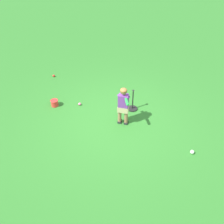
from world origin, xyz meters
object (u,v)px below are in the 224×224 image
Objects in this scene: play_ball_midfield at (80,104)px; toy_bucket at (55,103)px; batting_tee at (132,106)px; child_batter at (124,103)px; play_ball_near_batter at (54,76)px; play_ball_behind_batter at (192,152)px.

toy_bucket reaches higher than play_ball_midfield.
toy_bucket is (0.95, 1.97, -0.01)m from batting_tee.
child_batter reaches higher than batting_tee.
batting_tee is at bearing -46.54° from child_batter.
batting_tee reaches higher than play_ball_midfield.
play_ball_near_batter is 5.07m from play_ball_behind_batter.
child_batter is at bearing -144.71° from play_ball_midfield.
play_ball_near_batter is 1.61m from toy_bucket.
play_ball_midfield is 0.37× the size of toy_bucket.
batting_tee is (-2.53, -1.66, 0.07)m from play_ball_near_batter.
batting_tee is (0.46, -0.48, -0.55)m from child_batter.
play_ball_behind_batter is at bearing -139.49° from toy_bucket.
play_ball_behind_batter is (-2.74, -1.88, 0.01)m from play_ball_midfield.
child_batter reaches higher than play_ball_near_batter.
play_ball_near_batter is at bearing 26.13° from play_ball_behind_batter.
batting_tee is at bearing 15.72° from play_ball_behind_batter.
child_batter is 13.52× the size of play_ball_midfield.
batting_tee is 2.18m from toy_bucket.
play_ball_midfield is 0.13× the size of batting_tee.
play_ball_near_batter is 0.36× the size of toy_bucket.
child_batter reaches higher than toy_bucket.
batting_tee is at bearing -146.64° from play_ball_near_batter.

